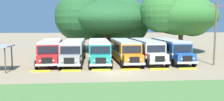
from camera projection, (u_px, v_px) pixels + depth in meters
name	position (u px, v px, depth m)	size (l,w,h in m)	color
ground_plane	(117.00, 73.00, 23.66)	(220.00, 220.00, 0.00)	#937F60
foreground_grass_strip	(132.00, 101.00, 14.99)	(80.00, 10.29, 0.01)	#4C7538
parked_bus_slot_0	(51.00, 50.00, 30.38)	(3.48, 10.96, 2.82)	red
parked_bus_slot_1	(74.00, 50.00, 30.28)	(2.83, 10.86, 2.82)	#9E9993
parked_bus_slot_2	(99.00, 50.00, 30.41)	(2.69, 10.84, 2.82)	teal
parked_bus_slot_3	(124.00, 49.00, 30.93)	(3.16, 10.91, 2.82)	orange
parked_bus_slot_4	(146.00, 49.00, 31.59)	(3.01, 10.88, 2.82)	silver
parked_bus_slot_5	(170.00, 49.00, 31.82)	(2.88, 10.86, 2.82)	#23519E
curb_wheelstop_0	(41.00, 71.00, 24.31)	(2.00, 0.36, 0.15)	yellow
curb_wheelstop_1	(71.00, 71.00, 24.58)	(2.00, 0.36, 0.15)	yellow
curb_wheelstop_2	(101.00, 70.00, 24.85)	(2.00, 0.36, 0.15)	yellow
curb_wheelstop_3	(131.00, 70.00, 25.13)	(2.00, 0.36, 0.15)	yellow
curb_wheelstop_4	(159.00, 69.00, 25.40)	(2.00, 0.36, 0.15)	yellow
curb_wheelstop_5	(187.00, 69.00, 25.68)	(2.00, 0.36, 0.15)	yellow
broad_shade_tree	(106.00, 20.00, 43.28)	(17.10, 16.28, 10.34)	brown
secondary_tree	(179.00, 14.00, 40.13)	(13.31, 13.06, 11.07)	brown
utility_pole	(215.00, 31.00, 27.76)	(1.80, 0.20, 7.63)	brown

